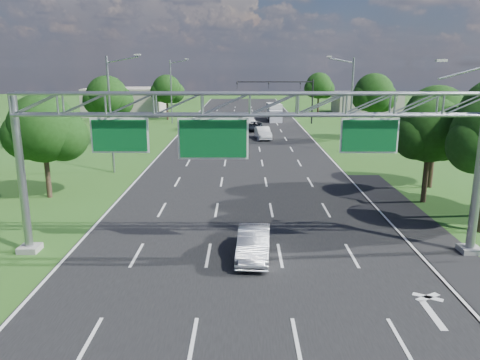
{
  "coord_description": "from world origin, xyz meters",
  "views": [
    {
      "loc": [
        -0.07,
        -10.33,
        9.35
      ],
      "look_at": [
        -0.23,
        15.34,
        2.96
      ],
      "focal_mm": 35.0,
      "sensor_mm": 36.0,
      "label": 1
    }
  ],
  "objects_px": {
    "sign_gantry": "(251,117)",
    "box_truck": "(274,112)",
    "traffic_signal": "(291,91)",
    "silver_sedan": "(254,243)"
  },
  "relations": [
    {
      "from": "silver_sedan",
      "to": "box_truck",
      "type": "xyz_separation_m",
      "value": [
        4.79,
        58.06,
        0.61
      ]
    },
    {
      "from": "sign_gantry",
      "to": "traffic_signal",
      "type": "height_order",
      "value": "sign_gantry"
    },
    {
      "from": "box_truck",
      "to": "sign_gantry",
      "type": "bearing_deg",
      "value": -98.37
    },
    {
      "from": "traffic_signal",
      "to": "silver_sedan",
      "type": "xyz_separation_m",
      "value": [
        -7.02,
        -53.69,
        -4.44
      ]
    },
    {
      "from": "sign_gantry",
      "to": "box_truck",
      "type": "xyz_separation_m",
      "value": [
        4.93,
        57.38,
        -5.55
      ]
    },
    {
      "from": "sign_gantry",
      "to": "silver_sedan",
      "type": "relative_size",
      "value": 5.3
    },
    {
      "from": "silver_sedan",
      "to": "box_truck",
      "type": "height_order",
      "value": "box_truck"
    },
    {
      "from": "sign_gantry",
      "to": "traffic_signal",
      "type": "bearing_deg",
      "value": 82.32
    },
    {
      "from": "traffic_signal",
      "to": "sign_gantry",
      "type": "bearing_deg",
      "value": -97.68
    },
    {
      "from": "sign_gantry",
      "to": "silver_sedan",
      "type": "distance_m",
      "value": 6.2
    }
  ]
}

